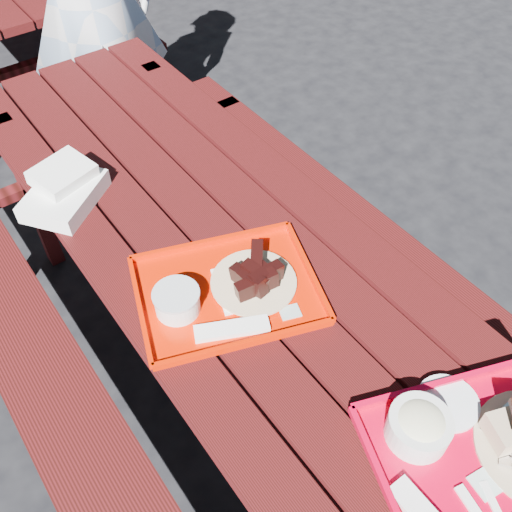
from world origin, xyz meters
The scene contains 5 objects.
ground centered at (0.00, 0.00, 0.00)m, with size 60.00×60.00×0.00m, color black.
picnic_table_near centered at (0.00, 0.00, 0.56)m, with size 1.41×2.40×0.75m.
near_tray centered at (0.10, -0.84, 0.79)m, with size 0.61×0.54×0.16m.
far_tray centered at (-0.11, -0.17, 0.77)m, with size 0.55×0.49×0.08m.
white_cloth centered at (-0.29, 0.42, 0.79)m, with size 0.30×0.29×0.10m.
Camera 1 is at (-0.59, -0.95, 1.92)m, focal length 40.00 mm.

